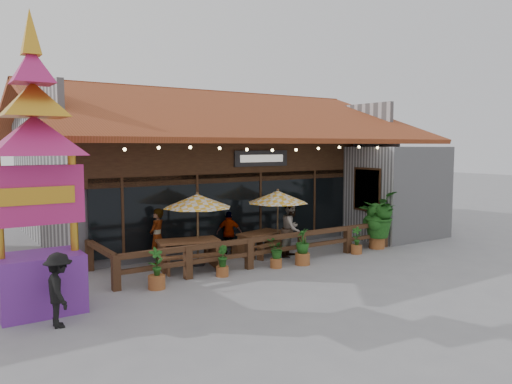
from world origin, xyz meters
TOP-DOWN VIEW (x-y plane):
  - ground at (0.00, 0.00)m, footprint 100.00×100.00m
  - restaurant_building at (0.26, 6.61)m, footprint 15.50×14.73m
  - patio_railing at (-2.25, -0.27)m, footprint 10.00×2.60m
  - umbrella_left at (-3.55, 0.76)m, footprint 2.48×2.48m
  - umbrella_right at (-0.58, 0.70)m, footprint 2.34×2.34m
  - picnic_table_left at (-3.97, 0.57)m, footprint 2.09×1.89m
  - picnic_table_right at (-1.14, 0.92)m, footprint 1.92×1.77m
  - thai_sign_tower at (-8.39, -1.18)m, footprint 2.59×2.59m
  - tropical_plant at (2.90, -0.54)m, footprint 1.96×1.95m
  - diner_a at (-4.56, 1.49)m, footprint 0.75×0.73m
  - diner_b at (-0.43, 0.12)m, footprint 1.14×1.08m
  - diner_c at (-1.94, 1.60)m, footprint 0.90×0.77m
  - pedestrian at (-8.26, -2.35)m, footprint 0.60×1.00m
  - planter_a at (-5.59, -0.93)m, footprint 0.44×0.44m
  - planter_b at (-3.59, -0.80)m, footprint 0.36×0.36m
  - planter_c at (-1.76, -0.84)m, footprint 0.57×0.51m
  - planter_d at (-0.86, -0.98)m, footprint 0.56×0.56m
  - planter_e at (1.64, -0.78)m, footprint 0.38×0.39m

SIDE VIEW (x-z plane):
  - ground at x=0.00m, z-range 0.00..0.00m
  - planter_e at x=1.64m, z-range -0.07..0.85m
  - planter_b at x=-3.59m, z-range -0.04..0.83m
  - planter_a at x=-5.59m, z-range -0.09..0.99m
  - planter_c at x=-1.76m, z-range 0.05..0.92m
  - picnic_table_right at x=-1.14m, z-range 0.13..0.90m
  - planter_d at x=-0.86m, z-range -0.02..1.10m
  - picnic_table_left at x=-3.97m, z-range 0.15..1.02m
  - patio_railing at x=-2.25m, z-range 0.15..1.07m
  - diner_c at x=-1.94m, z-range 0.00..1.45m
  - pedestrian at x=-8.26m, z-range 0.00..1.52m
  - diner_a at x=-4.56m, z-range 0.00..1.74m
  - diner_b at x=-0.43m, z-range 0.00..1.85m
  - tropical_plant at x=2.90m, z-range 0.15..2.20m
  - umbrella_right at x=-0.58m, z-range 0.82..3.03m
  - umbrella_left at x=-3.55m, z-range 0.84..3.10m
  - restaurant_building at x=0.26m, z-range -0.84..5.25m
  - thai_sign_tower at x=-8.39m, z-range 0.20..7.20m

